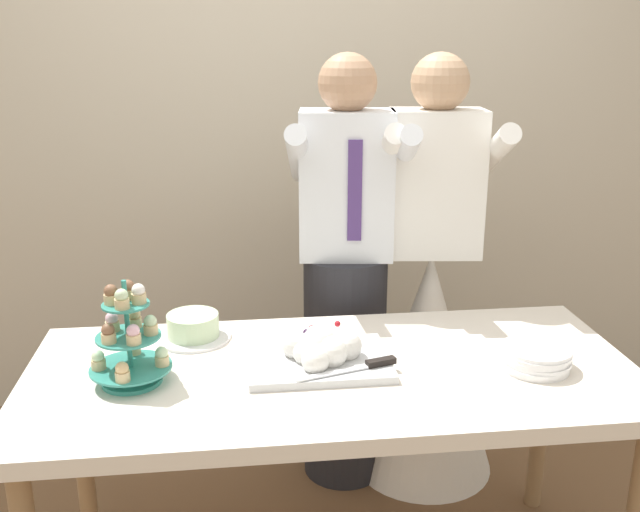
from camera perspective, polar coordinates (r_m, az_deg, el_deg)
The scene contains 8 objects.
rear_wall at distance 3.30m, azimuth -2.27°, elevation 12.65°, with size 5.20×0.10×2.90m, color beige.
dessert_table at distance 2.17m, azimuth 1.01°, elevation -10.67°, with size 1.80×0.80×0.78m.
cupcake_stand at distance 2.06m, azimuth -15.05°, elevation -6.60°, with size 0.23×0.23×0.31m.
main_cake_tray at distance 2.13m, azimuth -0.02°, elevation -7.69°, with size 0.43×0.31×0.13m.
plate_stack at distance 2.21m, azimuth 16.87°, elevation -7.79°, with size 0.21×0.21×0.07m.
round_cake at distance 2.34m, azimuth -10.11°, elevation -5.67°, with size 0.24×0.24×0.08m.
person_groom at distance 2.74m, azimuth 2.03°, elevation -3.43°, with size 0.51×0.54×1.66m.
person_bride at distance 2.86m, azimuth 8.63°, elevation -6.25°, with size 0.56×0.56×1.66m.
Camera 1 is at (-0.26, -1.89, 1.72)m, focal length 40.04 mm.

